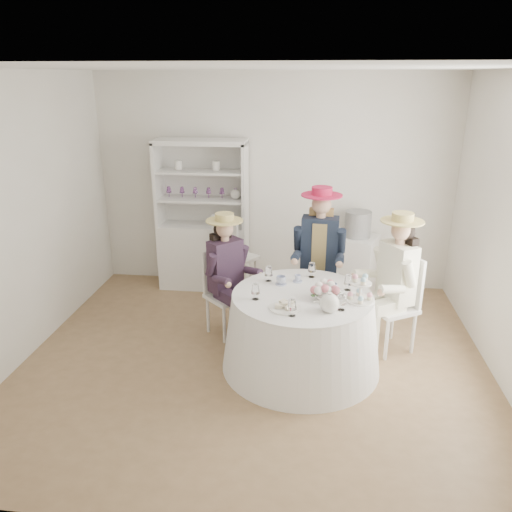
# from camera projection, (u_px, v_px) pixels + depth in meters

# --- Properties ---
(ground) EXTENTS (4.50, 4.50, 0.00)m
(ground) POSITION_uv_depth(u_px,v_px,m) (255.00, 359.00, 4.93)
(ground) COLOR brown
(ground) RESTS_ON ground
(ceiling) EXTENTS (4.50, 4.50, 0.00)m
(ceiling) POSITION_uv_depth(u_px,v_px,m) (255.00, 68.00, 4.01)
(ceiling) COLOR white
(ceiling) RESTS_ON wall_back
(wall_back) EXTENTS (4.50, 0.00, 4.50)m
(wall_back) POSITION_uv_depth(u_px,v_px,m) (273.00, 183.00, 6.34)
(wall_back) COLOR silver
(wall_back) RESTS_ON ground
(wall_front) EXTENTS (4.50, 0.00, 4.50)m
(wall_front) POSITION_uv_depth(u_px,v_px,m) (209.00, 338.00, 2.60)
(wall_front) COLOR silver
(wall_front) RESTS_ON ground
(wall_left) EXTENTS (0.00, 4.50, 4.50)m
(wall_left) POSITION_uv_depth(u_px,v_px,m) (19.00, 220.00, 4.72)
(wall_left) COLOR silver
(wall_left) RESTS_ON ground
(tea_table) EXTENTS (1.50, 1.50, 0.75)m
(tea_table) POSITION_uv_depth(u_px,v_px,m) (301.00, 331.00, 4.70)
(tea_table) COLOR white
(tea_table) RESTS_ON ground
(hutch) EXTENTS (1.16, 0.49, 1.91)m
(hutch) POSITION_uv_depth(u_px,v_px,m) (204.00, 237.00, 6.44)
(hutch) COLOR silver
(hutch) RESTS_ON ground
(side_table) EXTENTS (0.62, 0.62, 0.76)m
(side_table) POSITION_uv_depth(u_px,v_px,m) (355.00, 265.00, 6.32)
(side_table) COLOR silver
(side_table) RESTS_ON ground
(hatbox) EXTENTS (0.41, 0.41, 0.32)m
(hatbox) POSITION_uv_depth(u_px,v_px,m) (358.00, 224.00, 6.13)
(hatbox) COLOR black
(hatbox) RESTS_ON side_table
(guest_left) EXTENTS (0.57, 0.57, 1.34)m
(guest_left) POSITION_uv_depth(u_px,v_px,m) (227.00, 268.00, 5.18)
(guest_left) COLOR silver
(guest_left) RESTS_ON ground
(guest_mid) EXTENTS (0.56, 0.59, 1.54)m
(guest_mid) POSITION_uv_depth(u_px,v_px,m) (319.00, 248.00, 5.42)
(guest_mid) COLOR silver
(guest_mid) RESTS_ON ground
(guest_right) EXTENTS (0.61, 0.57, 1.44)m
(guest_right) POSITION_uv_depth(u_px,v_px,m) (395.00, 275.00, 4.85)
(guest_right) COLOR silver
(guest_right) RESTS_ON ground
(spare_chair) EXTENTS (0.60, 0.60, 1.05)m
(spare_chair) POSITION_uv_depth(u_px,v_px,m) (232.00, 254.00, 6.17)
(spare_chair) COLOR silver
(spare_chair) RESTS_ON ground
(teacup_a) EXTENTS (0.11, 0.11, 0.08)m
(teacup_a) POSITION_uv_depth(u_px,v_px,m) (281.00, 281.00, 4.78)
(teacup_a) COLOR white
(teacup_a) RESTS_ON tea_table
(teacup_b) EXTENTS (0.07, 0.07, 0.06)m
(teacup_b) POSITION_uv_depth(u_px,v_px,m) (298.00, 279.00, 4.85)
(teacup_b) COLOR white
(teacup_b) RESTS_ON tea_table
(teacup_c) EXTENTS (0.09, 0.09, 0.07)m
(teacup_c) POSITION_uv_depth(u_px,v_px,m) (333.00, 288.00, 4.64)
(teacup_c) COLOR white
(teacup_c) RESTS_ON tea_table
(flower_bowl) EXTENTS (0.21, 0.21, 0.05)m
(flower_bowl) POSITION_uv_depth(u_px,v_px,m) (326.00, 297.00, 4.46)
(flower_bowl) COLOR white
(flower_bowl) RESTS_ON tea_table
(flower_arrangement) EXTENTS (0.20, 0.20, 0.08)m
(flower_arrangement) POSITION_uv_depth(u_px,v_px,m) (325.00, 288.00, 4.47)
(flower_arrangement) COLOR #D66B7A
(flower_arrangement) RESTS_ON tea_table
(table_teapot) EXTENTS (0.24, 0.17, 0.18)m
(table_teapot) POSITION_uv_depth(u_px,v_px,m) (330.00, 303.00, 4.23)
(table_teapot) COLOR white
(table_teapot) RESTS_ON tea_table
(sandwich_plate) EXTENTS (0.28, 0.28, 0.06)m
(sandwich_plate) POSITION_uv_depth(u_px,v_px,m) (285.00, 307.00, 4.29)
(sandwich_plate) COLOR white
(sandwich_plate) RESTS_ON tea_table
(cupcake_stand) EXTENTS (0.25, 0.25, 0.24)m
(cupcake_stand) POSITION_uv_depth(u_px,v_px,m) (360.00, 292.00, 4.42)
(cupcake_stand) COLOR white
(cupcake_stand) RESTS_ON tea_table
(stemware_set) EXTENTS (0.91, 0.95, 0.15)m
(stemware_set) POSITION_uv_depth(u_px,v_px,m) (303.00, 287.00, 4.55)
(stemware_set) COLOR white
(stemware_set) RESTS_ON tea_table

